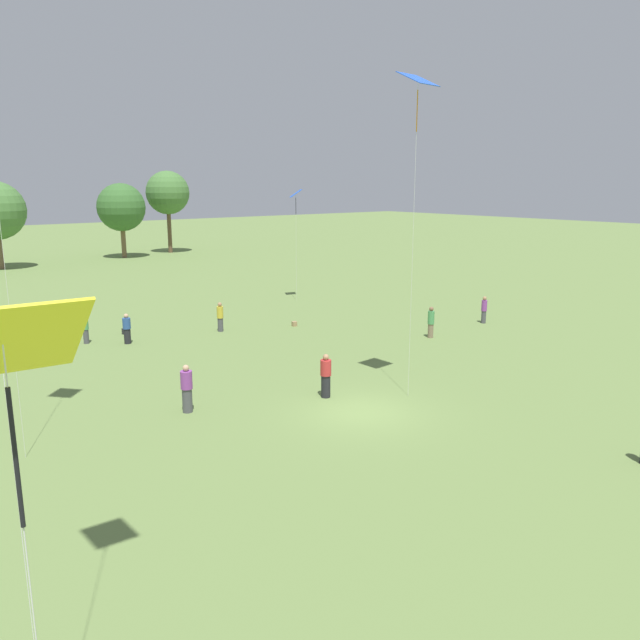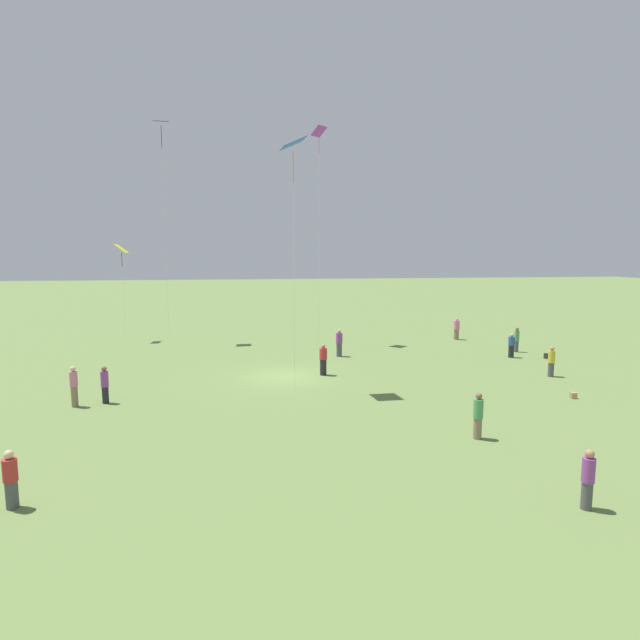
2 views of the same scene
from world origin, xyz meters
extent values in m
plane|color=olive|center=(0.00, 0.00, 0.00)|extent=(240.00, 240.00, 0.00)
cylinder|color=#232328|center=(3.84, -8.65, 0.39)|extent=(0.41, 0.41, 0.78)
cylinder|color=purple|center=(3.84, -8.65, 1.14)|extent=(0.48, 0.48, 0.72)
sphere|color=brown|center=(3.84, -8.65, 1.62)|extent=(0.24, 0.24, 0.24)
cylinder|color=#4C4C51|center=(13.61, -8.59, 0.38)|extent=(0.37, 0.37, 0.76)
cylinder|color=#B72D2D|center=(13.61, -8.59, 1.07)|extent=(0.44, 0.44, 0.62)
sphere|color=beige|center=(13.61, -8.59, 1.50)|extent=(0.24, 0.24, 0.24)
cylinder|color=#4C4C51|center=(16.10, 6.61, 0.38)|extent=(0.40, 0.40, 0.76)
cylinder|color=purple|center=(16.10, 6.61, 1.09)|extent=(0.47, 0.47, 0.66)
sphere|color=#A87A56|center=(16.10, 6.61, 1.54)|extent=(0.24, 0.24, 0.24)
cylinder|color=#4C4C51|center=(2.40, 14.74, 0.40)|extent=(0.44, 0.44, 0.79)
cylinder|color=gold|center=(2.40, 14.74, 1.13)|extent=(0.52, 0.52, 0.68)
sphere|color=#A87A56|center=(2.40, 14.74, 1.59)|extent=(0.24, 0.24, 0.24)
cylinder|color=#847056|center=(-10.32, 14.86, 0.40)|extent=(0.55, 0.55, 0.81)
cylinder|color=pink|center=(-10.32, 14.86, 1.18)|extent=(0.65, 0.65, 0.74)
sphere|color=tan|center=(-10.32, 14.86, 1.66)|extent=(0.24, 0.24, 0.24)
cylinder|color=#847056|center=(4.18, -9.87, 0.47)|extent=(0.29, 0.29, 0.94)
cylinder|color=pink|center=(4.18, -9.87, 1.28)|extent=(0.34, 0.34, 0.67)
sphere|color=beige|center=(4.18, -9.87, 1.74)|extent=(0.24, 0.24, 0.24)
cylinder|color=#4C4C51|center=(-4.62, 16.77, 0.39)|extent=(0.31, 0.31, 0.77)
cylinder|color=#4C9956|center=(-4.62, 16.77, 1.15)|extent=(0.37, 0.37, 0.75)
sphere|color=brown|center=(-4.62, 16.77, 1.64)|extent=(0.24, 0.24, 0.24)
cylinder|color=#847056|center=(10.77, 6.16, 0.39)|extent=(0.36, 0.36, 0.78)
cylinder|color=#4C9956|center=(10.77, 6.16, 1.14)|extent=(0.42, 0.42, 0.72)
sphere|color=brown|center=(10.77, 6.16, 1.63)|extent=(0.24, 0.24, 0.24)
cylinder|color=#232328|center=(-2.89, 15.38, 0.41)|extent=(0.48, 0.48, 0.82)
cylinder|color=#2D5193|center=(-2.89, 15.38, 1.11)|extent=(0.56, 0.56, 0.58)
sphere|color=tan|center=(-2.89, 15.38, 1.52)|extent=(0.24, 0.24, 0.24)
cylinder|color=#232328|center=(0.03, 2.15, 0.46)|extent=(0.46, 0.46, 0.91)
cylinder|color=#B72D2D|center=(0.03, 2.15, 1.23)|extent=(0.54, 0.54, 0.63)
sphere|color=#A87A56|center=(0.03, 2.15, 1.67)|extent=(0.24, 0.24, 0.24)
cylinder|color=#4C4C51|center=(-5.07, 4.10, 0.46)|extent=(0.39, 0.39, 0.92)
cylinder|color=purple|center=(-5.07, 4.10, 1.26)|extent=(0.46, 0.46, 0.68)
sphere|color=tan|center=(-5.07, 4.10, 1.72)|extent=(0.24, 0.24, 0.24)
cube|color=black|center=(-13.44, -8.12, 16.91)|extent=(1.13, 1.16, 0.32)
cylinder|color=black|center=(-13.44, -8.12, 15.73)|extent=(0.04, 0.04, 1.70)
cylinder|color=silver|center=(-13.44, -8.12, 8.46)|extent=(0.01, 0.01, 16.91)
cube|color=purple|center=(-10.88, 3.65, 16.02)|extent=(1.29, 1.31, 0.66)
cylinder|color=#E54C99|center=(-10.88, 3.65, 15.06)|extent=(0.04, 0.04, 1.29)
cylinder|color=silver|center=(-10.88, 3.65, 8.01)|extent=(0.01, 0.01, 16.02)
cube|color=blue|center=(2.75, 0.22, 12.09)|extent=(1.34, 1.25, 0.54)
cylinder|color=orange|center=(2.75, 0.22, 10.99)|extent=(0.04, 0.04, 1.47)
cylinder|color=silver|center=(2.75, 0.22, 6.04)|extent=(0.01, 0.01, 12.09)
cube|color=yellow|center=(-14.06, -11.58, 7.32)|extent=(1.15, 0.95, 0.68)
cylinder|color=black|center=(-14.06, -11.58, 6.44)|extent=(0.04, 0.04, 1.10)
cylinder|color=silver|center=(-14.06, -11.58, 3.66)|extent=(0.01, 0.01, 7.32)
cube|color=#262628|center=(-2.20, 17.52, 0.17)|extent=(0.32, 0.32, 0.34)
cube|color=#A58459|center=(6.53, 13.16, 0.14)|extent=(0.30, 0.29, 0.28)
camera|label=1|loc=(-14.96, -16.29, 8.42)|focal=35.00mm
camera|label=2|loc=(27.42, -2.43, 6.73)|focal=28.00mm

